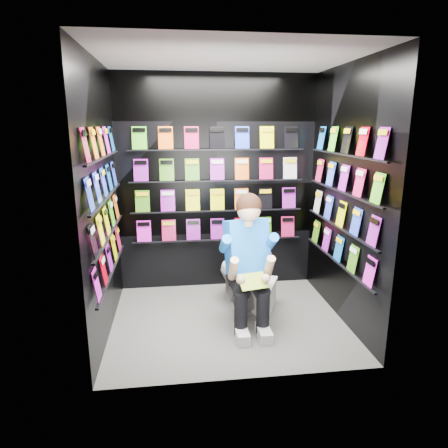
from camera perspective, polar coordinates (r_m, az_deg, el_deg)
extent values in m
plane|color=#585856|center=(4.33, 0.57, -13.62)|extent=(2.40, 2.40, 0.00)
plane|color=white|center=(3.88, 0.67, 22.78)|extent=(2.40, 2.40, 0.00)
cube|color=black|center=(4.88, -1.01, 5.67)|extent=(2.40, 0.04, 2.60)
cube|color=black|center=(2.94, 3.31, 0.03)|extent=(2.40, 0.04, 2.60)
cube|color=black|center=(3.92, -17.04, 2.99)|extent=(0.04, 2.00, 2.60)
cube|color=black|center=(4.23, 16.95, 3.77)|extent=(0.04, 2.00, 2.60)
imported|color=white|center=(4.54, 2.28, -7.20)|extent=(0.57, 0.82, 0.73)
cube|color=white|center=(4.55, 5.68, -10.24)|extent=(0.36, 0.44, 0.29)
cube|color=white|center=(4.48, 5.73, -8.36)|extent=(0.38, 0.47, 0.03)
cube|color=green|center=(3.79, 4.16, -8.15)|extent=(0.29, 0.21, 0.11)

